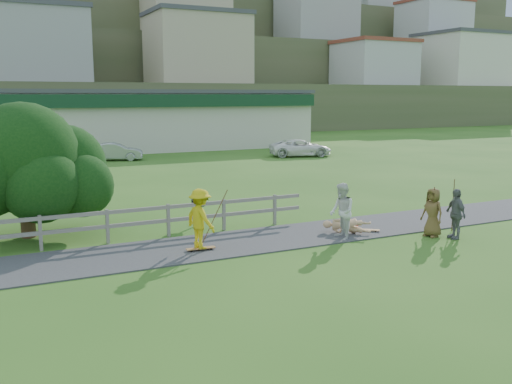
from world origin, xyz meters
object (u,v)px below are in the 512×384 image
at_px(spectator_c, 433,212).
at_px(tree, 25,184).
at_px(car_white, 300,148).
at_px(bbq, 198,213).
at_px(skater_fallen, 347,226).
at_px(spectator_a, 342,212).
at_px(spectator_b, 456,214).
at_px(car_silver, 115,152).
at_px(skater_rider, 200,222).

height_order(spectator_c, tree, tree).
height_order(car_white, bbq, car_white).
relative_size(skater_fallen, spectator_a, 0.86).
bearing_deg(bbq, spectator_b, -26.61).
bearing_deg(car_silver, tree, 177.30).
bearing_deg(spectator_c, bbq, -137.13).
xyz_separation_m(skater_rider, spectator_c, (7.56, -1.67, -0.09)).
xyz_separation_m(skater_rider, tree, (-4.49, 4.19, 0.88)).
relative_size(skater_rider, bbq, 1.93).
bearing_deg(spectator_b, bbq, -116.68).
bearing_deg(skater_fallen, bbq, 94.01).
xyz_separation_m(spectator_b, car_white, (8.41, 24.06, -0.17)).
bearing_deg(skater_rider, spectator_b, -122.53).
relative_size(skater_fallen, spectator_b, 0.96).
bearing_deg(spectator_a, spectator_b, 81.08).
bearing_deg(spectator_b, skater_fallen, -113.46).
distance_m(skater_rider, car_white, 27.35).
bearing_deg(car_white, spectator_a, 168.28).
height_order(spectator_c, bbq, spectator_c).
bearing_deg(car_silver, skater_rider, -169.95).
distance_m(skater_rider, spectator_b, 8.34).
distance_m(spectator_a, car_white, 25.45).
relative_size(skater_rider, car_white, 0.39).
distance_m(skater_rider, bbq, 3.55).
relative_size(spectator_c, car_white, 0.35).
height_order(skater_fallen, spectator_c, spectator_c).
distance_m(tree, bbq, 5.87).
bearing_deg(spectator_c, skater_rider, -111.62).
bearing_deg(tree, spectator_a, -28.11).
height_order(spectator_c, car_white, spectator_c).
bearing_deg(spectator_b, car_silver, -157.71).
height_order(skater_rider, spectator_b, skater_rider).
bearing_deg(skater_fallen, spectator_a, 176.75).
distance_m(skater_rider, spectator_c, 7.74).
bearing_deg(tree, skater_rider, -42.98).
relative_size(spectator_c, bbq, 1.73).
distance_m(skater_fallen, spectator_b, 3.54).
distance_m(spectator_a, tree, 10.37).
xyz_separation_m(skater_fallen, spectator_b, (2.85, -2.04, 0.54)).
relative_size(spectator_b, spectator_c, 1.02).
distance_m(car_white, bbq, 24.02).
xyz_separation_m(spectator_a, car_white, (11.82, 22.53, -0.27)).
relative_size(car_silver, bbq, 4.10).
bearing_deg(bbq, skater_fallen, -28.73).
distance_m(car_silver, tree, 22.54).
xyz_separation_m(spectator_b, car_silver, (-4.93, 27.59, -0.19)).
bearing_deg(tree, bbq, -8.70).
xyz_separation_m(skater_rider, spectator_b, (8.04, -2.21, -0.08)).
bearing_deg(spectator_a, spectator_c, 86.58).
bearing_deg(spectator_b, skater_rider, -93.24).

